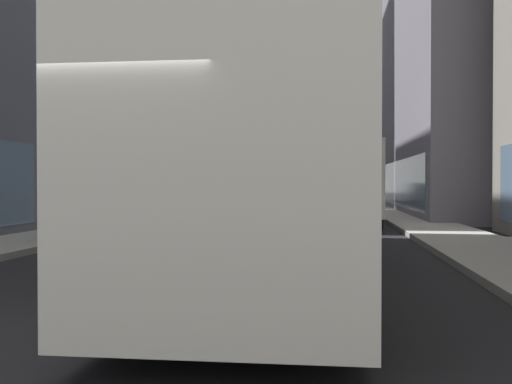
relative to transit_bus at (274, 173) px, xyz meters
name	(u,v)px	position (x,y,z in m)	size (l,w,h in m)	color
ground_plane	(295,207)	(-1.20, 30.41, -1.78)	(120.00, 120.00, 0.00)	black
sidewalk_left	(214,205)	(-6.90, 30.41, -1.70)	(2.40, 110.00, 0.15)	gray
sidewalk_right	(380,206)	(4.50, 30.41, -1.70)	(2.40, 110.00, 0.15)	#9E9991
building_left_far	(149,8)	(-13.10, 35.46, 13.78)	(9.19, 21.59, 31.12)	slate
building_right_far	(440,36)	(10.70, 42.64, 12.63)	(10.85, 15.79, 28.83)	slate
transit_bus	(274,173)	(0.00, 0.00, 0.00)	(2.78, 11.53, 3.05)	silver
car_white_van	(147,212)	(-4.00, 5.67, -0.96)	(1.72, 4.41, 1.62)	silver
car_red_coupe	(218,200)	(-4.00, 16.25, -0.95)	(1.81, 4.37, 1.62)	red
car_blue_hatchback	(282,194)	(-2.40, 33.93, -0.96)	(1.87, 3.91, 1.62)	#4C6BB7
car_black_suv	(289,192)	(-2.40, 43.13, -0.96)	(1.90, 3.97, 1.62)	black
car_grey_wagon	(316,192)	(0.00, 43.16, -0.95)	(1.89, 4.31, 1.62)	slate
car_silver_sedan	(273,196)	(-2.40, 26.46, -0.95)	(1.79, 4.50, 1.62)	#B7BABF
box_truck	(345,182)	(1.60, 12.50, -0.11)	(2.30, 7.50, 3.05)	silver
dalmatian_dog	(65,280)	(-2.02, -3.70, -1.26)	(0.22, 0.96, 0.72)	white
pedestrian_with_handbag	(48,205)	(-6.44, 4.80, -0.76)	(0.45, 0.34, 1.69)	#1E1E2D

